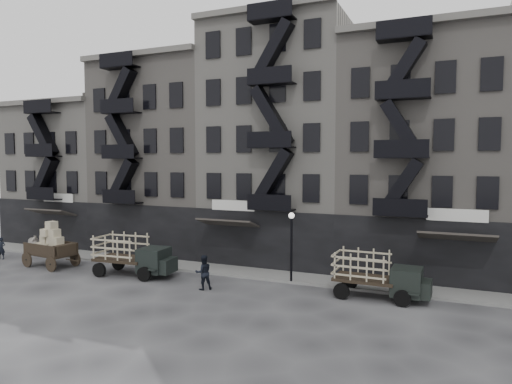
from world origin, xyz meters
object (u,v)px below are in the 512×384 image
at_px(wagon, 49,241).
at_px(horse, 32,244).
at_px(stake_truck_east, 378,272).
at_px(stake_truck_west, 133,252).
at_px(pedestrian_mid, 203,272).
at_px(pedestrian_west, 1,248).

bearing_deg(wagon, horse, 158.99).
bearing_deg(wagon, stake_truck_east, 11.38).
xyz_separation_m(wagon, stake_truck_west, (6.91, 0.28, -0.28)).
distance_m(stake_truck_east, pedestrian_mid, 9.66).
xyz_separation_m(wagon, stake_truck_east, (22.03, 1.56, -0.36)).
distance_m(stake_truck_west, stake_truck_east, 15.17).
distance_m(wagon, stake_truck_east, 22.08).
bearing_deg(wagon, pedestrian_mid, 4.27).
xyz_separation_m(stake_truck_west, pedestrian_mid, (5.72, -0.95, -0.51)).
height_order(horse, pedestrian_mid, pedestrian_mid).
bearing_deg(pedestrian_mid, stake_truck_east, 149.51).
relative_size(wagon, pedestrian_mid, 1.96).
height_order(stake_truck_west, pedestrian_west, stake_truck_west).
height_order(horse, stake_truck_west, stake_truck_west).
relative_size(stake_truck_east, pedestrian_west, 3.05).
bearing_deg(pedestrian_west, horse, 53.04).
relative_size(wagon, stake_truck_west, 0.72).
bearing_deg(horse, stake_truck_west, -87.68).
relative_size(horse, stake_truck_west, 0.36).
height_order(stake_truck_west, pedestrian_mid, stake_truck_west).
height_order(horse, stake_truck_east, stake_truck_east).
relative_size(wagon, stake_truck_east, 0.78).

